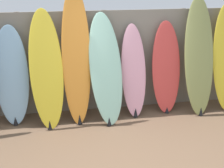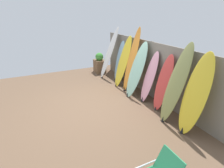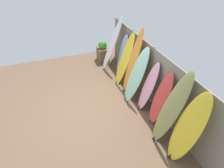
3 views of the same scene
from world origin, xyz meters
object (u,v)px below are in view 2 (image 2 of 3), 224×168
object	(u,v)px
surfboard_red_6	(163,84)
surfboard_yellow_8	(195,95)
surfboard_orange_3	(131,61)
surfboard_pink_5	(149,78)
surfboard_seafoam_4	(137,70)
surfboard_skyblue_1	(119,62)
planter_box	(100,64)
surfboard_olive_7	(176,84)
surfboard_white_0	(109,53)
surfboard_yellow_2	(123,62)

from	to	relation	value
surfboard_red_6	surfboard_yellow_8	size ratio (longest dim) A/B	0.85
surfboard_orange_3	surfboard_pink_5	bearing A→B (deg)	3.22
surfboard_seafoam_4	surfboard_skyblue_1	bearing A→B (deg)	174.00
surfboard_orange_3	planter_box	bearing A→B (deg)	-173.40
surfboard_seafoam_4	surfboard_olive_7	world-z (taller)	surfboard_olive_7
surfboard_white_0	surfboard_skyblue_1	distance (m)	0.64
surfboard_orange_3	planter_box	size ratio (longest dim) A/B	2.38
surfboard_olive_7	surfboard_red_6	bearing A→B (deg)	169.39
surfboard_seafoam_4	surfboard_red_6	distance (m)	1.13
surfboard_orange_3	surfboard_seafoam_4	xyz separation A→B (m)	(0.48, -0.08, -0.20)
planter_box	surfboard_red_6	bearing A→B (deg)	5.12
surfboard_red_6	surfboard_yellow_2	bearing A→B (deg)	-176.05
surfboard_yellow_2	surfboard_orange_3	size ratio (longest dim) A/B	0.85
surfboard_yellow_2	surfboard_yellow_8	distance (m)	3.20
surfboard_skyblue_1	surfboard_pink_5	world-z (taller)	surfboard_skyblue_1
surfboard_white_0	surfboard_skyblue_1	bearing A→B (deg)	19.67
surfboard_seafoam_4	planter_box	world-z (taller)	surfboard_seafoam_4
surfboard_orange_3	surfboard_olive_7	xyz separation A→B (m)	(2.14, -0.02, -0.09)
surfboard_pink_5	surfboard_olive_7	xyz separation A→B (m)	(1.16, -0.08, 0.23)
surfboard_yellow_8	surfboard_white_0	bearing A→B (deg)	-178.42
surfboard_seafoam_4	surfboard_olive_7	xyz separation A→B (m)	(1.67, 0.06, 0.11)
surfboard_seafoam_4	surfboard_pink_5	distance (m)	0.54
surfboard_white_0	surfboard_olive_7	xyz separation A→B (m)	(3.75, 0.10, -0.04)
surfboard_olive_7	surfboard_yellow_8	size ratio (longest dim) A/B	1.06
surfboard_orange_3	surfboard_pink_5	xyz separation A→B (m)	(0.99, 0.06, -0.32)
surfboard_white_0	surfboard_red_6	size ratio (longest dim) A/B	1.31
surfboard_red_6	surfboard_yellow_8	world-z (taller)	surfboard_yellow_8
surfboard_yellow_8	surfboard_seafoam_4	bearing A→B (deg)	-177.94
surfboard_yellow_2	planter_box	xyz separation A→B (m)	(-1.89, -0.21, -0.52)
surfboard_seafoam_4	surfboard_yellow_8	size ratio (longest dim) A/B	0.94
surfboard_yellow_2	surfboard_red_6	xyz separation A→B (m)	(2.08, 0.14, -0.13)
surfboard_yellow_8	planter_box	distance (m)	5.13
surfboard_skyblue_1	planter_box	world-z (taller)	surfboard_skyblue_1
surfboard_olive_7	planter_box	xyz separation A→B (m)	(-4.52, -0.25, -0.60)
surfboard_yellow_2	surfboard_seafoam_4	size ratio (longest dim) A/B	1.04
planter_box	surfboard_olive_7	bearing A→B (deg)	3.18
surfboard_skyblue_1	surfboard_white_0	bearing A→B (deg)	-160.33
surfboard_pink_5	surfboard_red_6	distance (m)	0.60
surfboard_red_6	surfboard_skyblue_1	bearing A→B (deg)	-179.94
surfboard_red_6	surfboard_olive_7	size ratio (longest dim) A/B	0.80
surfboard_skyblue_1	planter_box	bearing A→B (deg)	-165.09
surfboard_skyblue_1	surfboard_yellow_8	world-z (taller)	surfboard_yellow_8
surfboard_yellow_2	surfboard_yellow_8	bearing A→B (deg)	1.09
surfboard_yellow_8	surfboard_red_6	bearing A→B (deg)	175.78
surfboard_olive_7	surfboard_yellow_8	distance (m)	0.57
surfboard_yellow_2	surfboard_orange_3	bearing A→B (deg)	7.32
surfboard_olive_7	planter_box	distance (m)	4.57
surfboard_white_0	surfboard_seafoam_4	bearing A→B (deg)	1.05
surfboard_seafoam_4	surfboard_red_6	world-z (taller)	surfboard_seafoam_4
surfboard_olive_7	surfboard_yellow_8	xyz separation A→B (m)	(0.57, 0.02, -0.06)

